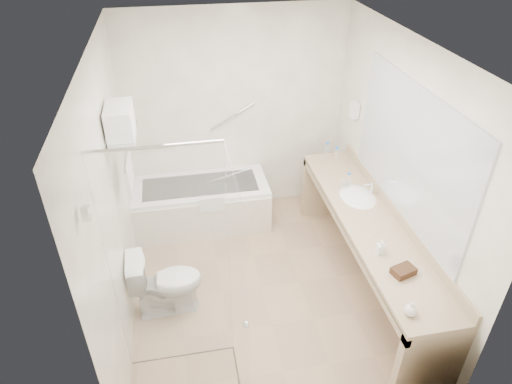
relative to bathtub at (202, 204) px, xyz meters
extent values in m
plane|color=#98795E|center=(0.50, -1.24, -0.28)|extent=(3.20, 3.20, 0.00)
cube|color=white|center=(0.50, -1.24, 2.22)|extent=(2.60, 3.20, 0.10)
cube|color=white|center=(0.50, 0.36, 0.97)|extent=(2.60, 0.10, 2.50)
cube|color=white|center=(0.50, -2.84, 0.97)|extent=(2.60, 0.10, 2.50)
cube|color=white|center=(-0.80, -1.24, 0.97)|extent=(0.10, 3.20, 2.50)
cube|color=white|center=(1.80, -1.24, 0.97)|extent=(0.10, 3.20, 2.50)
cube|color=white|center=(0.00, 0.01, 0.00)|extent=(1.60, 0.70, 0.55)
cube|color=beige|center=(0.00, -0.35, -0.03)|extent=(1.60, 0.02, 0.50)
cube|color=white|center=(0.10, -0.34, 0.22)|extent=(0.28, 0.06, 0.18)
cylinder|color=silver|center=(-0.45, 0.32, 0.67)|extent=(0.40, 0.03, 0.03)
cylinder|color=silver|center=(0.45, 0.32, 0.97)|extent=(0.53, 0.03, 0.33)
cube|color=silver|center=(-0.35, -1.94, 0.77)|extent=(0.90, 0.01, 2.10)
cube|color=silver|center=(0.10, -2.39, 0.77)|extent=(0.02, 0.90, 2.10)
cylinder|color=silver|center=(-0.35, -1.94, 1.82)|extent=(0.90, 0.02, 0.02)
sphere|color=silver|center=(0.13, -2.54, 0.72)|extent=(0.05, 0.05, 0.05)
cylinder|color=silver|center=(-0.75, -2.39, 1.67)|extent=(0.04, 0.10, 0.10)
cube|color=silver|center=(-0.67, -0.89, 1.42)|extent=(0.24, 0.55, 0.02)
cylinder|color=silver|center=(-0.67, -0.89, 1.20)|extent=(0.02, 0.55, 0.02)
cube|color=white|center=(-0.67, -0.89, 1.04)|extent=(0.03, 0.42, 0.32)
cube|color=white|center=(-0.67, -0.89, 1.48)|extent=(0.22, 0.40, 0.08)
cube|color=white|center=(-0.67, -0.89, 1.57)|extent=(0.22, 0.40, 0.08)
cube|color=white|center=(-0.67, -0.89, 1.65)|extent=(0.22, 0.40, 0.08)
cube|color=tan|center=(1.52, -1.39, 0.55)|extent=(0.55, 2.70, 0.05)
cube|color=tan|center=(1.78, -1.39, 0.62)|extent=(0.03, 2.70, 0.10)
cube|color=tan|center=(1.27, -1.39, 0.49)|extent=(0.04, 2.70, 0.08)
cube|color=tan|center=(1.52, -2.70, 0.12)|extent=(0.55, 0.08, 0.80)
cube|color=tan|center=(1.52, -0.08, 0.12)|extent=(0.55, 0.08, 0.80)
ellipsoid|color=white|center=(1.55, -0.99, 0.54)|extent=(0.40, 0.52, 0.14)
cylinder|color=silver|center=(1.70, -0.99, 0.65)|extent=(0.03, 0.03, 0.14)
cube|color=#B6BCC3|center=(1.79, -1.39, 1.27)|extent=(0.02, 2.00, 1.20)
cube|color=silver|center=(1.75, -0.19, 1.17)|extent=(0.08, 0.10, 0.18)
imported|color=white|center=(-0.45, -1.34, 0.06)|extent=(0.70, 0.41, 0.68)
cube|color=#3F2516|center=(1.50, -2.13, 0.61)|extent=(0.21, 0.17, 0.06)
imported|color=silver|center=(1.42, -1.86, 0.61)|extent=(0.07, 0.14, 0.06)
imported|color=silver|center=(1.36, -2.54, 0.62)|extent=(0.12, 0.14, 0.10)
cylinder|color=silver|center=(1.56, -0.29, 0.67)|extent=(0.06, 0.06, 0.18)
cylinder|color=blue|center=(1.56, -0.29, 0.77)|extent=(0.03, 0.03, 0.03)
cylinder|color=silver|center=(1.49, -0.14, 0.66)|extent=(0.06, 0.06, 0.18)
cylinder|color=blue|center=(1.49, -0.14, 0.76)|extent=(0.03, 0.03, 0.03)
cylinder|color=silver|center=(1.51, -0.81, 0.65)|extent=(0.06, 0.06, 0.16)
cylinder|color=blue|center=(1.51, -0.81, 0.74)|extent=(0.03, 0.03, 0.02)
cylinder|color=silver|center=(1.45, -0.82, 0.63)|extent=(0.09, 0.09, 0.10)
cylinder|color=silver|center=(1.49, -0.83, 0.62)|extent=(0.09, 0.09, 0.10)
camera|label=1|loc=(-0.19, -4.61, 3.19)|focal=32.00mm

